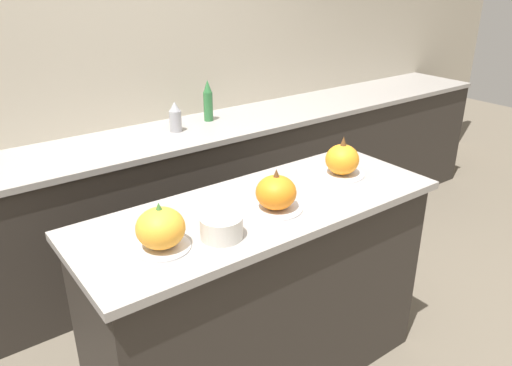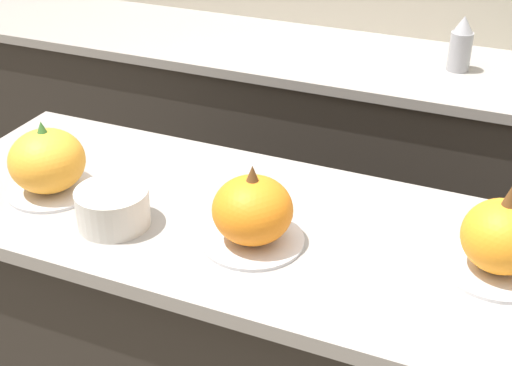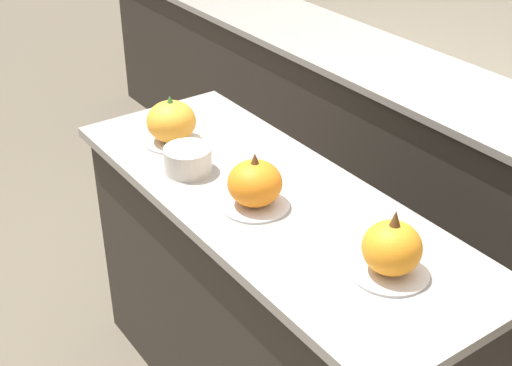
{
  "view_description": "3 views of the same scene",
  "coord_description": "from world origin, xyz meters",
  "px_view_note": "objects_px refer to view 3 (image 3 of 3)",
  "views": [
    {
      "loc": [
        -1.16,
        -1.51,
        1.89
      ],
      "look_at": [
        -0.01,
        0.03,
        1.05
      ],
      "focal_mm": 35.0,
      "sensor_mm": 36.0,
      "label": 1
    },
    {
      "loc": [
        0.51,
        -1.21,
        1.81
      ],
      "look_at": [
        -0.01,
        0.01,
        1.05
      ],
      "focal_mm": 50.0,
      "sensor_mm": 36.0,
      "label": 2
    },
    {
      "loc": [
        1.54,
        -1.15,
        2.14
      ],
      "look_at": [
        -0.04,
        -0.03,
        1.0
      ],
      "focal_mm": 50.0,
      "sensor_mm": 36.0,
      "label": 3
    }
  ],
  "objects_px": {
    "pumpkin_cake_left": "(171,123)",
    "pumpkin_cake_right": "(392,250)",
    "pumpkin_cake_center": "(255,185)",
    "mixing_bowl": "(188,160)"
  },
  "relations": [
    {
      "from": "pumpkin_cake_left",
      "to": "pumpkin_cake_right",
      "type": "distance_m",
      "value": 1.01
    },
    {
      "from": "pumpkin_cake_left",
      "to": "pumpkin_cake_right",
      "type": "xyz_separation_m",
      "value": [
        1.0,
        0.1,
        -0.0
      ]
    },
    {
      "from": "mixing_bowl",
      "to": "pumpkin_cake_right",
      "type": "bearing_deg",
      "value": 11.35
    },
    {
      "from": "pumpkin_cake_left",
      "to": "pumpkin_cake_center",
      "type": "xyz_separation_m",
      "value": [
        0.52,
        -0.0,
        -0.0
      ]
    },
    {
      "from": "pumpkin_cake_left",
      "to": "pumpkin_cake_center",
      "type": "bearing_deg",
      "value": -0.28
    },
    {
      "from": "pumpkin_cake_center",
      "to": "pumpkin_cake_right",
      "type": "xyz_separation_m",
      "value": [
        0.48,
        0.1,
        0.0
      ]
    },
    {
      "from": "mixing_bowl",
      "to": "pumpkin_cake_center",
      "type": "bearing_deg",
      "value": 10.82
    },
    {
      "from": "pumpkin_cake_left",
      "to": "pumpkin_cake_center",
      "type": "distance_m",
      "value": 0.52
    },
    {
      "from": "pumpkin_cake_left",
      "to": "mixing_bowl",
      "type": "relative_size",
      "value": 1.29
    },
    {
      "from": "pumpkin_cake_left",
      "to": "pumpkin_cake_right",
      "type": "bearing_deg",
      "value": 5.55
    }
  ]
}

